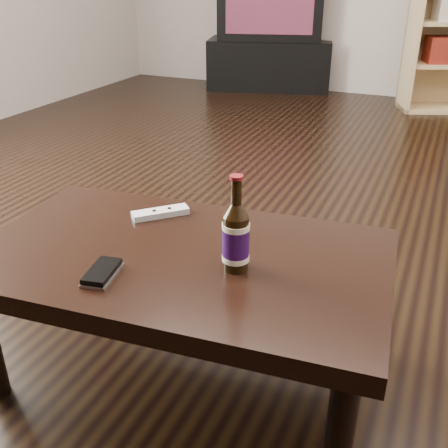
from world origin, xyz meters
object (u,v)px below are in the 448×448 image
at_px(remote, 160,213).
at_px(phone, 102,273).
at_px(tv_stand, 269,63).
at_px(coffee_table, 181,270).
at_px(beer_bottle, 236,237).

bearing_deg(remote, phone, -38.43).
height_order(tv_stand, remote, tv_stand).
relative_size(phone, remote, 0.86).
bearing_deg(tv_stand, phone, -91.69).
height_order(coffee_table, phone, phone).
bearing_deg(beer_bottle, remote, 149.49).
height_order(tv_stand, beer_bottle, beer_bottle).
xyz_separation_m(tv_stand, phone, (0.95, -3.93, 0.18)).
xyz_separation_m(tv_stand, remote, (0.91, -3.59, 0.18)).
bearing_deg(remote, beer_bottle, 14.31).
bearing_deg(phone, tv_stand, 92.33).
height_order(tv_stand, phone, tv_stand).
height_order(tv_stand, coffee_table, tv_stand).
xyz_separation_m(tv_stand, beer_bottle, (1.22, -3.77, 0.25)).
relative_size(beer_bottle, remote, 1.60).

